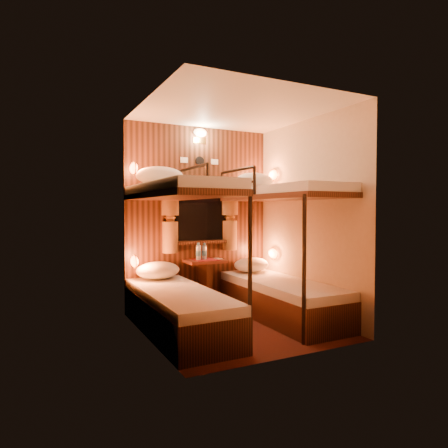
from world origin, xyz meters
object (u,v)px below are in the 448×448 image
bunk_right (280,272)px  table (205,278)px  bottle_left (198,253)px  bunk_left (179,280)px  bottle_right (204,252)px

bunk_right → table: (-0.65, 0.78, -0.14)m
bottle_left → bunk_left: bearing=-125.5°
bunk_left → bottle_right: 1.05m
bunk_left → bottle_right: (0.65, 0.80, 0.19)m
bottle_right → table: bearing=-95.3°
table → bottle_right: bottle_right is taller
bunk_left → bunk_right: 1.30m
bunk_left → table: bunk_left is taller
table → bunk_right: bearing=-50.3°
bottle_left → bottle_right: (0.09, 0.02, -0.00)m
bunk_left → bunk_right: bearing=0.0°
table → bottle_left: bottle_left is taller
table → bottle_right: (0.00, 0.02, 0.33)m
bottle_left → bottle_right: size_ratio=1.04×
bottle_left → table: bearing=0.4°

